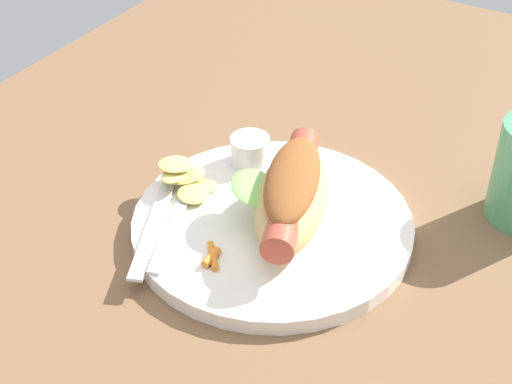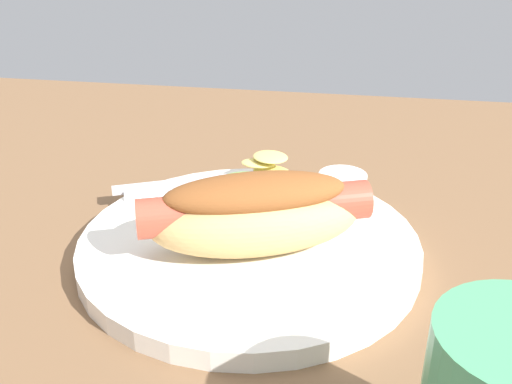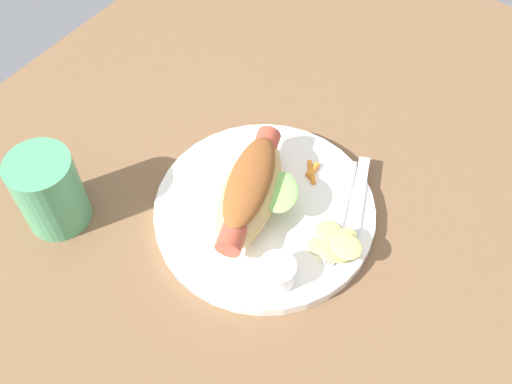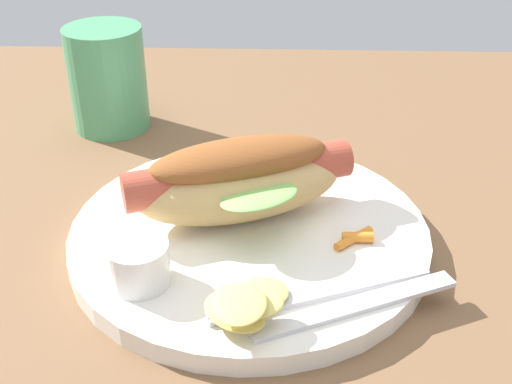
{
  "view_description": "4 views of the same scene",
  "coord_description": "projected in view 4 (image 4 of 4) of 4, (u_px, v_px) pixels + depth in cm",
  "views": [
    {
      "loc": [
        52.78,
        28.29,
        48.68
      ],
      "look_at": [
        4.25,
        -0.84,
        5.65
      ],
      "focal_mm": 53.85,
      "sensor_mm": 36.0,
      "label": 1
    },
    {
      "loc": [
        -4.92,
        41.74,
        26.74
      ],
      "look_at": [
        2.01,
        -0.23,
        5.66
      ],
      "focal_mm": 43.02,
      "sensor_mm": 36.0,
      "label": 2
    },
    {
      "loc": [
        -30.93,
        -23.37,
        62.45
      ],
      "look_at": [
        2.18,
        1.04,
        4.41
      ],
      "focal_mm": 41.8,
      "sensor_mm": 36.0,
      "label": 3
    },
    {
      "loc": [
        4.5,
        -40.59,
        29.67
      ],
      "look_at": [
        3.06,
        -0.04,
        4.69
      ],
      "focal_mm": 45.32,
      "sensor_mm": 36.0,
      "label": 4
    }
  ],
  "objects": [
    {
      "name": "ground_plane",
      "position": [
        217.0,
        252.0,
        0.51
      ],
      "size": [
        120.0,
        90.0,
        1.8
      ],
      "primitive_type": "cube",
      "color": "brown"
    },
    {
      "name": "plate",
      "position": [
        249.0,
        238.0,
        0.49
      ],
      "size": [
        27.32,
        27.32,
        1.6
      ],
      "primitive_type": "cylinder",
      "color": "white",
      "rests_on": "ground_plane"
    },
    {
      "name": "hot_dog",
      "position": [
        240.0,
        178.0,
        0.49
      ],
      "size": [
        17.58,
        12.69,
        6.28
      ],
      "rotation": [
        0.0,
        0.0,
        3.49
      ],
      "color": "tan",
      "rests_on": "plate"
    },
    {
      "name": "sauce_ramekin",
      "position": [
        139.0,
        264.0,
        0.43
      ],
      "size": [
        4.19,
        4.19,
        3.04
      ],
      "primitive_type": "cylinder",
      "color": "white",
      "rests_on": "plate"
    },
    {
      "name": "fork",
      "position": [
        326.0,
        292.0,
        0.42
      ],
      "size": [
        14.96,
        6.62,
        0.4
      ],
      "rotation": [
        0.0,
        0.0,
        3.5
      ],
      "color": "silver",
      "rests_on": "plate"
    },
    {
      "name": "knife",
      "position": [
        356.0,
        305.0,
        0.41
      ],
      "size": [
        13.86,
        7.17,
        0.36
      ],
      "primitive_type": "cube",
      "rotation": [
        0.0,
        0.0,
        3.56
      ],
      "color": "silver",
      "rests_on": "plate"
    },
    {
      "name": "chips_pile",
      "position": [
        245.0,
        302.0,
        0.4
      ],
      "size": [
        6.72,
        7.32,
        2.72
      ],
      "color": "#E1CF6B",
      "rests_on": "plate"
    },
    {
      "name": "carrot_garnish",
      "position": [
        356.0,
        238.0,
        0.47
      ],
      "size": [
        3.08,
        2.83,
        0.8
      ],
      "color": "orange",
      "rests_on": "plate"
    },
    {
      "name": "drinking_cup",
      "position": [
        108.0,
        79.0,
        0.65
      ],
      "size": [
        7.76,
        7.76,
        10.49
      ],
      "primitive_type": "cylinder",
      "color": "#4C9E6B",
      "rests_on": "ground_plane"
    }
  ]
}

